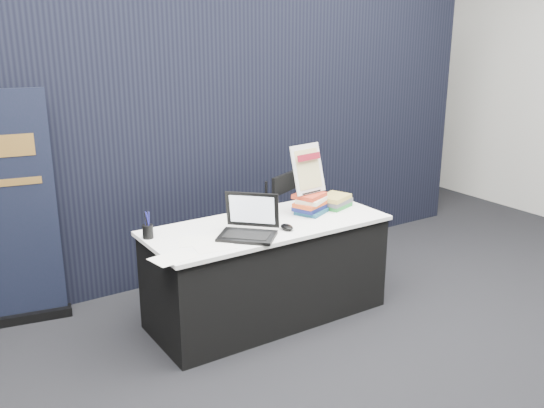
{
  "coord_description": "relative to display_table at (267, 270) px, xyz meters",
  "views": [
    {
      "loc": [
        -2.27,
        -3.0,
        2.19
      ],
      "look_at": [
        0.04,
        0.55,
        0.89
      ],
      "focal_mm": 40.0,
      "sensor_mm": 36.0,
      "label": 1
    }
  ],
  "objects": [
    {
      "name": "mouse",
      "position": [
        0.04,
        -0.19,
        0.39
      ],
      "size": [
        0.09,
        0.13,
        0.04
      ],
      "primitive_type": "ellipsoid",
      "rotation": [
        0.0,
        0.0,
        -0.08
      ],
      "color": "black",
      "rests_on": "display_table"
    },
    {
      "name": "brochure_left",
      "position": [
        -0.86,
        -0.25,
        0.38
      ],
      "size": [
        0.3,
        0.23,
        0.0
      ],
      "primitive_type": "cube",
      "rotation": [
        0.0,
        0.0,
        0.17
      ],
      "color": "white",
      "rests_on": "display_table"
    },
    {
      "name": "laptop",
      "position": [
        -0.28,
        -0.13,
        0.44
      ],
      "size": [
        0.46,
        0.52,
        0.28
      ],
      "rotation": [
        0.0,
        0.0,
        -0.78
      ],
      "color": "black",
      "rests_on": "display_table"
    },
    {
      "name": "floor",
      "position": [
        0.0,
        -0.55,
        -0.38
      ],
      "size": [
        8.0,
        8.0,
        0.0
      ],
      "primitive_type": "plane",
      "color": "black",
      "rests_on": "ground"
    },
    {
      "name": "book_stack_tall",
      "position": [
        0.41,
        0.03,
        0.45
      ],
      "size": [
        0.28,
        0.26,
        0.16
      ],
      "rotation": [
        0.0,
        0.0,
        0.43
      ],
      "color": "navy",
      "rests_on": "display_table"
    },
    {
      "name": "pen_cup",
      "position": [
        -0.85,
        0.18,
        0.42
      ],
      "size": [
        0.08,
        0.08,
        0.09
      ],
      "primitive_type": "cylinder",
      "rotation": [
        0.0,
        0.0,
        0.05
      ],
      "color": "black",
      "rests_on": "display_table"
    },
    {
      "name": "display_table",
      "position": [
        0.0,
        0.0,
        0.0
      ],
      "size": [
        1.8,
        0.75,
        0.75
      ],
      "color": "black",
      "rests_on": "floor"
    },
    {
      "name": "brochure_mid",
      "position": [
        -0.57,
        -0.07,
        0.38
      ],
      "size": [
        0.36,
        0.32,
        0.0
      ],
      "primitive_type": "cube",
      "rotation": [
        0.0,
        0.0,
        -0.42
      ],
      "color": "white",
      "rests_on": "display_table"
    },
    {
      "name": "info_sign",
      "position": [
        0.41,
        0.06,
        0.71
      ],
      "size": [
        0.29,
        0.16,
        0.39
      ],
      "rotation": [
        0.0,
        0.0,
        0.11
      ],
      "color": "black",
      "rests_on": "book_stack_tall"
    },
    {
      "name": "book_stack_short",
      "position": [
        0.66,
        0.04,
        0.43
      ],
      "size": [
        0.29,
        0.26,
        0.1
      ],
      "rotation": [
        0.0,
        0.0,
        0.39
      ],
      "color": "#228232",
      "rests_on": "display_table"
    },
    {
      "name": "pullup_banner",
      "position": [
        -1.61,
        0.94,
        0.39
      ],
      "size": [
        0.74,
        0.24,
        1.74
      ],
      "rotation": [
        0.0,
        0.0,
        -0.19
      ],
      "color": "black",
      "rests_on": "floor"
    },
    {
      "name": "stacking_chair",
      "position": [
        0.56,
        0.41,
        0.14
      ],
      "size": [
        0.55,
        0.57,
        0.93
      ],
      "rotation": [
        0.0,
        0.0,
        0.42
      ],
      "color": "black",
      "rests_on": "floor"
    },
    {
      "name": "wall_back",
      "position": [
        0.0,
        3.45,
        1.37
      ],
      "size": [
        8.0,
        0.02,
        3.5
      ],
      "primitive_type": "cube",
      "color": "#B7B5AD",
      "rests_on": "floor"
    },
    {
      "name": "brochure_right",
      "position": [
        -0.55,
        -0.21,
        0.38
      ],
      "size": [
        0.29,
        0.23,
        0.0
      ],
      "primitive_type": "cube",
      "rotation": [
        0.0,
        0.0,
        -0.15
      ],
      "color": "white",
      "rests_on": "display_table"
    },
    {
      "name": "drape_partition",
      "position": [
        0.0,
        1.05,
        0.82
      ],
      "size": [
        6.0,
        0.08,
        2.4
      ],
      "primitive_type": "cube",
      "color": "black",
      "rests_on": "floor"
    }
  ]
}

